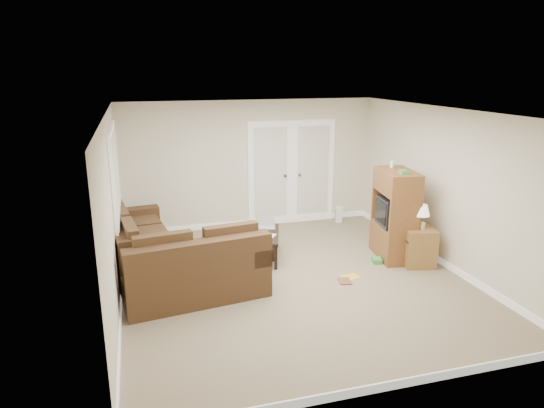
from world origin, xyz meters
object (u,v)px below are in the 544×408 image
object	(u,v)px
sectional_sofa	(163,257)
coffee_table	(263,244)
side_cabinet	(418,244)
tv_armoire	(395,214)

from	to	relation	value
sectional_sofa	coffee_table	size ratio (longest dim) A/B	2.65
sectional_sofa	coffee_table	world-z (taller)	sectional_sofa
sectional_sofa	side_cabinet	world-z (taller)	side_cabinet
coffee_table	tv_armoire	world-z (taller)	tv_armoire
tv_armoire	side_cabinet	distance (m)	0.61
tv_armoire	sectional_sofa	bearing A→B (deg)	-172.98
coffee_table	tv_armoire	xyz separation A→B (m)	(2.10, -0.58, 0.51)
sectional_sofa	side_cabinet	distance (m)	4.02
side_cabinet	tv_armoire	bearing A→B (deg)	129.36
tv_armoire	side_cabinet	world-z (taller)	tv_armoire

